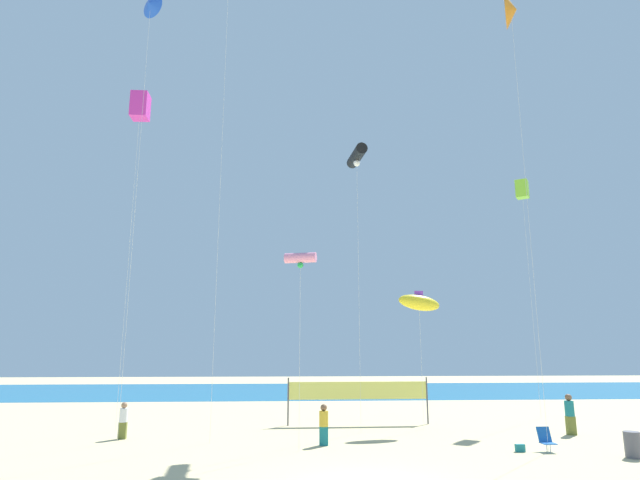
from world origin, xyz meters
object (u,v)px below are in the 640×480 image
Objects in this scene: beachgoer_teal_shirt at (570,413)px; trash_barrel at (633,445)px; kite_blue_delta at (150,6)px; kite_magenta_box at (140,106)px; kite_pink_tube at (300,259)px; beachgoer_white_shirt at (123,419)px; kite_lime_box at (522,190)px; volleyball_net at (358,392)px; kite_orange_delta at (511,11)px; beachgoer_mustard_shirt at (324,423)px; kite_black_tube at (357,157)px; kite_yellow_inflatable at (419,303)px; folding_beach_chair at (546,439)px; beach_handbag at (520,448)px.

beachgoer_teal_shirt is 5.14m from trash_barrel.
kite_magenta_box is (-1.05, 2.98, -4.07)m from kite_blue_delta.
beachgoer_teal_shirt reaches higher than trash_barrel.
trash_barrel is 0.12× the size of kite_pink_tube.
kite_pink_tube reaches higher than beachgoer_white_shirt.
kite_lime_box is (21.78, 5.74, 12.83)m from beachgoer_white_shirt.
volleyball_net reaches higher than trash_barrel.
beachgoer_mustard_shirt is at bearing 167.57° from kite_orange_delta.
kite_black_tube is 11.97m from kite_lime_box.
kite_magenta_box is 18.37m from kite_yellow_inflatable.
kite_orange_delta reaches higher than kite_magenta_box.
volleyball_net reaches higher than folding_beach_chair.
beachgoer_white_shirt is at bearing 58.72° from beachgoer_mustard_shirt.
kite_blue_delta is (-20.31, -0.80, 19.95)m from beachgoer_teal_shirt.
beachgoer_mustard_shirt is 21.89m from kite_blue_delta.
kite_blue_delta is at bearing 167.78° from trash_barrel.
beachgoer_mustard_shirt is at bearing 166.75° from beach_handbag.
kite_magenta_box is at bearing 148.63° from kite_pink_tube.
kite_orange_delta reaches higher than volleyball_net.
kite_yellow_inflatable reaches higher than beachgoer_teal_shirt.
trash_barrel is 14.26m from kite_pink_tube.
beachgoer_teal_shirt is at bearing 84.86° from trash_barrel.
kite_black_tube is at bearing 142.73° from kite_orange_delta.
beachgoer_mustard_shirt reaches higher than trash_barrel.
folding_beach_chair is (8.58, -1.73, -0.41)m from beachgoer_mustard_shirt.
beachgoer_teal_shirt is 14.03m from kite_lime_box.
kite_orange_delta is at bearing -91.81° from folding_beach_chair.
kite_lime_box is (5.49, 9.57, 13.52)m from beach_handbag.
beachgoer_teal_shirt is 20.40m from beachgoer_white_shirt.
beachgoer_teal_shirt is 5.17× the size of beach_handbag.
beachgoer_mustard_shirt is 0.11× the size of kite_lime_box.
kite_pink_tube reaches higher than kite_yellow_inflatable.
volleyball_net is at bearing 151.68° from kite_yellow_inflatable.
folding_beach_chair is (-3.03, -3.71, -0.51)m from beachgoer_teal_shirt.
beachgoer_white_shirt is 0.20× the size of kite_pink_tube.
kite_lime_box reaches higher than folding_beach_chair.
beach_handbag is at bearing 173.50° from kite_orange_delta.
beachgoer_white_shirt reaches higher than folding_beach_chair.
kite_orange_delta reaches higher than beachgoer_teal_shirt.
folding_beach_chair is at bearing -3.45° from kite_pink_tube.
kite_orange_delta is at bearing -37.27° from kite_black_tube.
kite_orange_delta is at bearing -61.22° from kite_yellow_inflatable.
volleyball_net is 19.43m from kite_magenta_box.
beachgoer_white_shirt is 0.08× the size of kite_orange_delta.
beachgoer_white_shirt is 0.11× the size of kite_lime_box.
folding_beach_chair is 11.99m from kite_pink_tube.
folding_beach_chair is at bearing 84.63° from kite_orange_delta.
beachgoer_teal_shirt is at bearing -18.77° from kite_yellow_inflatable.
volleyball_net is at bearing -38.99° from beachgoer_mustard_shirt.
kite_black_tube is (-6.61, 4.86, 13.36)m from folding_beach_chair.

